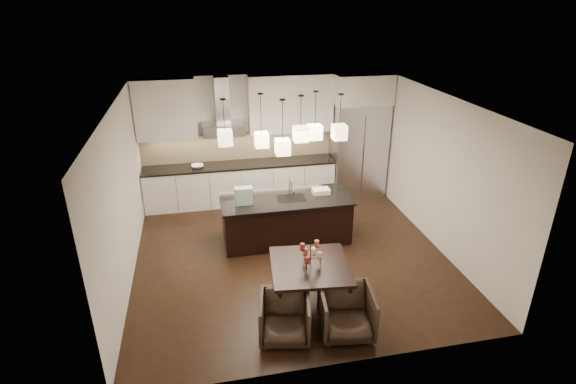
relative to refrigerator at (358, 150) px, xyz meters
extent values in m
cube|color=black|center=(-2.10, -2.38, -1.08)|extent=(5.50, 5.50, 0.02)
cube|color=white|center=(-2.10, -2.38, 1.73)|extent=(5.50, 5.50, 0.02)
cube|color=silver|center=(-2.10, 0.38, 0.32)|extent=(5.50, 0.02, 2.80)
cube|color=silver|center=(-2.10, -5.14, 0.32)|extent=(5.50, 0.02, 2.80)
cube|color=silver|center=(-4.86, -2.38, 0.32)|extent=(0.02, 5.50, 2.80)
cube|color=silver|center=(0.66, -2.38, 0.32)|extent=(0.02, 5.50, 2.80)
cube|color=#B7B7BA|center=(0.00, 0.00, 0.00)|extent=(1.20, 0.72, 2.15)
cube|color=silver|center=(0.00, 0.00, 1.40)|extent=(1.26, 0.72, 0.65)
cube|color=silver|center=(-2.73, 0.05, -0.64)|extent=(4.21, 0.62, 0.88)
cube|color=black|center=(-2.73, 0.05, -0.17)|extent=(4.21, 0.66, 0.04)
cube|color=#C6BA90|center=(-2.73, 0.35, 0.16)|extent=(4.21, 0.02, 0.63)
cube|color=silver|center=(-4.20, 0.19, 1.10)|extent=(1.25, 0.35, 1.25)
cube|color=silver|center=(-1.55, 0.19, 1.10)|extent=(1.85, 0.35, 1.25)
cube|color=#B7B7BA|center=(-3.03, 0.10, 0.65)|extent=(0.90, 0.52, 0.24)
cube|color=#B7B7BA|center=(-3.03, 0.21, 1.24)|extent=(0.30, 0.28, 0.96)
imported|color=silver|center=(-3.65, 0.00, -0.12)|extent=(0.27, 0.27, 0.06)
cube|color=black|center=(-2.07, -1.84, -0.66)|extent=(2.37, 0.95, 0.83)
cube|color=black|center=(-2.07, -1.84, -0.22)|extent=(2.44, 1.02, 0.04)
cube|color=#266842|center=(-2.86, -1.92, -0.04)|extent=(0.32, 0.17, 0.32)
cube|color=silver|center=(-1.37, -1.75, -0.16)|extent=(0.32, 0.23, 0.09)
cylinder|color=beige|center=(-1.98, -3.86, -0.22)|extent=(0.08, 0.08, 0.09)
cylinder|color=#C95335|center=(-2.16, -3.73, -0.22)|extent=(0.08, 0.08, 0.09)
cylinder|color=maroon|center=(-2.18, -3.95, -0.22)|extent=(0.08, 0.08, 0.09)
cylinder|color=#C95335|center=(-2.00, -3.77, -0.07)|extent=(0.08, 0.08, 0.09)
cylinder|color=maroon|center=(-2.22, -3.81, -0.07)|extent=(0.08, 0.08, 0.09)
cylinder|color=beige|center=(-2.10, -3.97, -0.07)|extent=(0.08, 0.08, 0.09)
imported|color=black|center=(-2.62, -4.49, -0.76)|extent=(0.81, 0.82, 0.64)
imported|color=black|center=(-1.77, -4.58, -0.74)|extent=(0.82, 0.84, 0.68)
cube|color=#FFE8BA|center=(-3.14, -1.92, 1.06)|extent=(0.24, 0.24, 0.26)
cube|color=#FFE8BA|center=(-2.47, -1.61, 0.89)|extent=(0.24, 0.24, 0.26)
cube|color=#FFE8BA|center=(-1.82, -1.90, 1.04)|extent=(0.24, 0.24, 0.26)
cube|color=#FFE8BA|center=(-1.48, -1.61, 0.97)|extent=(0.24, 0.24, 0.26)
cube|color=#FFE8BA|center=(-1.12, -1.93, 1.04)|extent=(0.24, 0.24, 0.26)
cube|color=#FFE8BA|center=(-2.19, -2.15, 0.91)|extent=(0.24, 0.24, 0.26)
camera|label=1|loc=(-3.58, -9.30, 3.31)|focal=28.00mm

